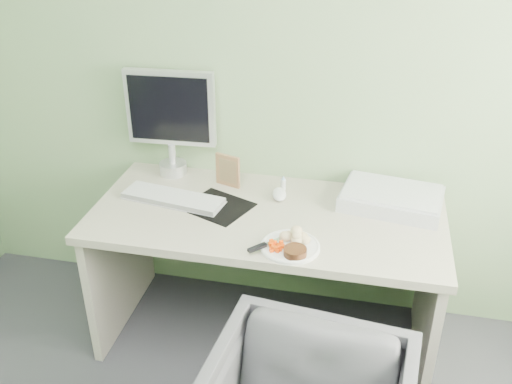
% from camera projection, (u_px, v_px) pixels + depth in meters
% --- Properties ---
extents(wall_back, '(3.50, 0.00, 3.50)m').
position_uv_depth(wall_back, '(284.00, 56.00, 2.61)').
color(wall_back, gray).
rests_on(wall_back, floor).
extents(desk, '(1.60, 0.75, 0.73)m').
position_uv_depth(desk, '(267.00, 247.00, 2.68)').
color(desk, '#B4AE97').
rests_on(desk, floor).
extents(plate, '(0.25, 0.25, 0.01)m').
position_uv_depth(plate, '(290.00, 247.00, 2.34)').
color(plate, white).
rests_on(plate, desk).
extents(steak, '(0.12, 0.12, 0.03)m').
position_uv_depth(steak, '(295.00, 252.00, 2.27)').
color(steak, black).
rests_on(steak, plate).
extents(potato_pile, '(0.12, 0.10, 0.06)m').
position_uv_depth(potato_pile, '(297.00, 237.00, 2.34)').
color(potato_pile, tan).
rests_on(potato_pile, plate).
extents(carrot_heap, '(0.07, 0.06, 0.04)m').
position_uv_depth(carrot_heap, '(277.00, 245.00, 2.31)').
color(carrot_heap, '#F54405').
rests_on(carrot_heap, plate).
extents(steak_knife, '(0.16, 0.18, 0.02)m').
position_uv_depth(steak_knife, '(264.00, 245.00, 2.32)').
color(steak_knife, silver).
rests_on(steak_knife, plate).
extents(mousepad, '(0.35, 0.33, 0.00)m').
position_uv_depth(mousepad, '(218.00, 206.00, 2.64)').
color(mousepad, black).
rests_on(mousepad, desk).
extents(keyboard, '(0.50, 0.22, 0.02)m').
position_uv_depth(keyboard, '(173.00, 198.00, 2.68)').
color(keyboard, white).
rests_on(keyboard, desk).
extents(computer_mouse, '(0.09, 0.13, 0.04)m').
position_uv_depth(computer_mouse, '(279.00, 194.00, 2.70)').
color(computer_mouse, white).
rests_on(computer_mouse, desk).
extents(photo_frame, '(0.13, 0.06, 0.16)m').
position_uv_depth(photo_frame, '(228.00, 171.00, 2.79)').
color(photo_frame, '#A3724C').
rests_on(photo_frame, desk).
extents(eyedrop_bottle, '(0.03, 0.03, 0.07)m').
position_uv_depth(eyedrop_bottle, '(283.00, 183.00, 2.77)').
color(eyedrop_bottle, white).
rests_on(eyedrop_bottle, desk).
extents(scanner, '(0.49, 0.37, 0.07)m').
position_uv_depth(scanner, '(391.00, 199.00, 2.63)').
color(scanner, '#BABEC2').
rests_on(scanner, desk).
extents(monitor, '(0.45, 0.14, 0.54)m').
position_uv_depth(monitor, '(171.00, 117.00, 2.81)').
color(monitor, silver).
rests_on(monitor, desk).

